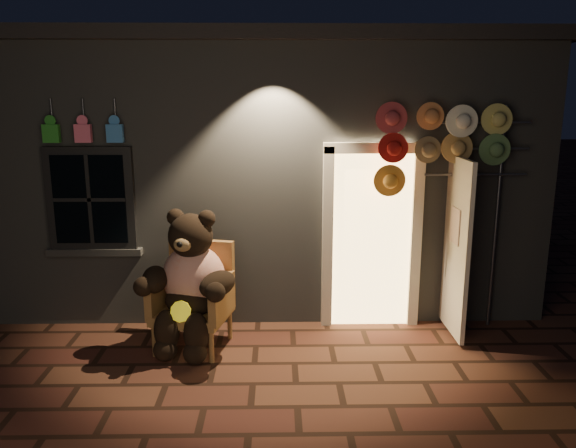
{
  "coord_description": "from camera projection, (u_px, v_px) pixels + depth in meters",
  "views": [
    {
      "loc": [
        0.25,
        -4.92,
        2.72
      ],
      "look_at": [
        0.36,
        1.0,
        1.35
      ],
      "focal_mm": 35.0,
      "sensor_mm": 36.0,
      "label": 1
    }
  ],
  "objects": [
    {
      "name": "wicker_armchair",
      "position": [
        195.0,
        295.0,
        6.15
      ],
      "size": [
        0.92,
        0.87,
        1.14
      ],
      "rotation": [
        0.0,
        0.0,
        -0.24
      ],
      "color": "olive",
      "rests_on": "ground"
    },
    {
      "name": "hat_rack",
      "position": [
        441.0,
        143.0,
        6.19
      ],
      "size": [
        1.74,
        0.22,
        2.63
      ],
      "color": "#59595E",
      "rests_on": "ground"
    },
    {
      "name": "shop_building",
      "position": [
        262.0,
        158.0,
        8.9
      ],
      "size": [
        7.3,
        5.95,
        3.51
      ],
      "color": "slate",
      "rests_on": "ground"
    },
    {
      "name": "ground",
      "position": [
        253.0,
        384.0,
        5.4
      ],
      "size": [
        60.0,
        60.0,
        0.0
      ],
      "primitive_type": "plane",
      "color": "#553020",
      "rests_on": "ground"
    },
    {
      "name": "teddy_bear",
      "position": [
        190.0,
        282.0,
        5.97
      ],
      "size": [
        1.08,
        0.96,
        1.53
      ],
      "rotation": [
        0.0,
        0.0,
        -0.24
      ],
      "color": "#C03714",
      "rests_on": "ground"
    }
  ]
}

